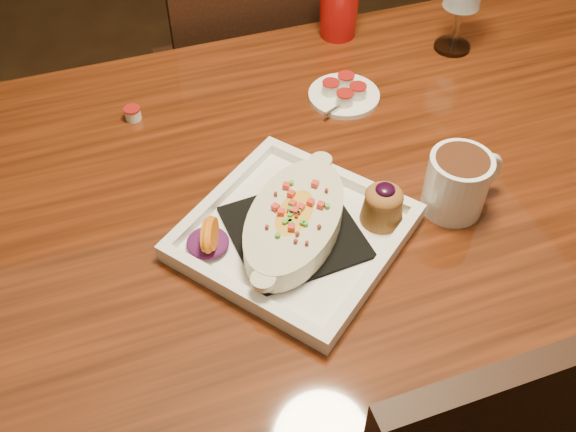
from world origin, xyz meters
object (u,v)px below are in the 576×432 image
object	(u,v)px
red_tumbler	(339,3)
chair_far	(249,78)
coffee_mug	(459,181)
plate	(300,225)
saucer	(344,94)
table	(344,203)

from	to	relation	value
red_tumbler	chair_far	bearing A→B (deg)	120.09
coffee_mug	red_tumbler	xyz separation A→B (m)	(0.02, 0.54, 0.02)
plate	chair_far	bearing A→B (deg)	42.63
plate	saucer	xyz separation A→B (m)	(0.20, 0.30, -0.02)
saucer	chair_far	bearing A→B (deg)	98.13
table	coffee_mug	world-z (taller)	coffee_mug
plate	saucer	distance (m)	0.36
table	chair_far	bearing A→B (deg)	90.00
chair_far	plate	distance (m)	0.82
saucer	red_tumbler	size ratio (longest dim) A/B	0.93
table	chair_far	distance (m)	0.65
coffee_mug	red_tumbler	world-z (taller)	red_tumbler
table	coffee_mug	bearing A→B (deg)	-50.10
red_tumbler	coffee_mug	bearing A→B (deg)	-91.80
chair_far	saucer	bearing A→B (deg)	98.13
plate	saucer	bearing A→B (deg)	19.26
coffee_mug	saucer	world-z (taller)	coffee_mug
table	chair_far	xyz separation A→B (m)	(-0.00, 0.63, -0.15)
table	plate	size ratio (longest dim) A/B	3.56
coffee_mug	saucer	bearing A→B (deg)	90.97
saucer	red_tumbler	xyz separation A→B (m)	(0.07, 0.21, 0.06)
chair_far	saucer	distance (m)	0.53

